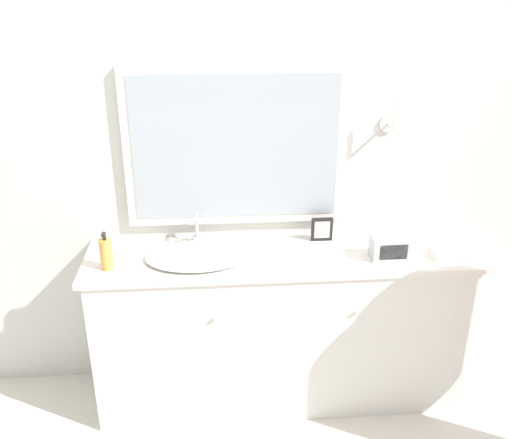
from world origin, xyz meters
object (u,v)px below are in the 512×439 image
at_px(soap_bottle, 106,254).
at_px(picture_frame, 322,229).
at_px(appliance_box, 391,248).
at_px(sink_basin, 197,255).

distance_m(soap_bottle, picture_frame, 1.15).
xyz_separation_m(appliance_box, picture_frame, (-0.31, 0.23, 0.01)).
bearing_deg(soap_bottle, picture_frame, 11.72).
relative_size(sink_basin, picture_frame, 3.90).
bearing_deg(soap_bottle, sink_basin, 9.67).
bearing_deg(picture_frame, sink_basin, -166.97).
bearing_deg(appliance_box, picture_frame, 143.56).
bearing_deg(sink_basin, soap_bottle, -170.33).
bearing_deg(picture_frame, soap_bottle, -168.28).
xyz_separation_m(sink_basin, appliance_box, (0.99, -0.07, 0.04)).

